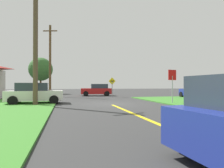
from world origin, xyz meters
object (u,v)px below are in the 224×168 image
object	(u,v)px
stop_sign	(172,80)
car_approaching_junction	(97,90)
utility_pole_mid	(50,60)
oak_tree_left	(41,69)
car_on_crossroad	(195,91)
direction_sign	(112,85)
parked_car_near_building	(35,93)
utility_pole_near	(35,43)

from	to	relation	value
stop_sign	car_approaching_junction	distance (m)	13.11
utility_pole_mid	oak_tree_left	world-z (taller)	utility_pole_mid
car_on_crossroad	oak_tree_left	world-z (taller)	oak_tree_left
car_on_crossroad	direction_sign	world-z (taller)	direction_sign
car_approaching_junction	parked_car_near_building	xyz separation A→B (m)	(-6.53, -9.79, -0.00)
oak_tree_left	car_approaching_junction	bearing A→B (deg)	-45.77
direction_sign	car_on_crossroad	bearing A→B (deg)	-26.68
utility_pole_mid	car_approaching_junction	bearing A→B (deg)	4.63
car_on_crossroad	oak_tree_left	distance (m)	24.48
car_approaching_junction	parked_car_near_building	bearing A→B (deg)	62.07
car_on_crossroad	utility_pole_near	world-z (taller)	utility_pole_near
stop_sign	parked_car_near_building	world-z (taller)	stop_sign
utility_pole_near	oak_tree_left	bearing A→B (deg)	95.96
car_on_crossroad	utility_pole_near	bearing A→B (deg)	111.28
utility_pole_mid	oak_tree_left	xyz separation A→B (m)	(-2.23, 9.05, -0.49)
car_approaching_junction	stop_sign	bearing A→B (deg)	112.82
stop_sign	car_on_crossroad	distance (m)	7.65
stop_sign	car_approaching_junction	xyz separation A→B (m)	(-3.83, 12.50, -1.06)
car_approaching_junction	direction_sign	xyz separation A→B (m)	(1.29, -3.46, 0.68)
stop_sign	oak_tree_left	size ratio (longest dim) A/B	0.43
utility_pole_mid	car_on_crossroad	bearing A→B (deg)	-24.46
parked_car_near_building	car_on_crossroad	bearing A→B (deg)	4.65
stop_sign	parked_car_near_building	distance (m)	10.76
utility_pole_mid	oak_tree_left	bearing A→B (deg)	103.83
utility_pole_mid	direction_sign	size ratio (longest dim) A/B	3.79
car_approaching_junction	direction_sign	bearing A→B (deg)	116.27
parked_car_near_building	utility_pole_mid	world-z (taller)	utility_pole_mid
utility_pole_mid	direction_sign	world-z (taller)	utility_pole_mid
direction_sign	utility_pole_mid	bearing A→B (deg)	158.15
direction_sign	oak_tree_left	size ratio (longest dim) A/B	0.39
utility_pole_near	oak_tree_left	size ratio (longest dim) A/B	1.39
utility_pole_mid	oak_tree_left	size ratio (longest dim) A/B	1.47
car_on_crossroad	parked_car_near_building	size ratio (longest dim) A/B	1.00
car_on_crossroad	utility_pole_mid	xyz separation A→B (m)	(-15.78, 7.18, 3.88)
stop_sign	utility_pole_near	bearing A→B (deg)	-20.26
direction_sign	oak_tree_left	world-z (taller)	oak_tree_left
utility_pole_near	utility_pole_mid	xyz separation A→B (m)	(0.16, 10.75, 0.27)
parked_car_near_building	car_approaching_junction	bearing A→B (deg)	53.50
parked_car_near_building	oak_tree_left	world-z (taller)	oak_tree_left
stop_sign	utility_pole_mid	world-z (taller)	utility_pole_mid
oak_tree_left	parked_car_near_building	bearing A→B (deg)	-84.40
stop_sign	oak_tree_left	xyz separation A→B (m)	(-12.16, 21.05, 2.32)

